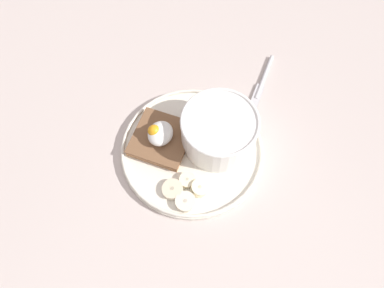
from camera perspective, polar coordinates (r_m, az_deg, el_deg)
name	(u,v)px	position (r cm, az deg, el deg)	size (l,w,h in cm)	color
ground_plane	(192,154)	(68.10, 0.00, -1.50)	(120.00, 120.00, 2.00)	beige
plate	(192,150)	(66.48, 0.00, -0.85)	(25.34, 25.34, 1.60)	silver
oatmeal_bowl	(219,130)	(64.30, 4.13, 2.12)	(13.30, 13.30, 6.77)	white
toast_slice	(161,139)	(66.48, -4.71, 0.80)	(10.19, 10.19, 1.53)	brown
poached_egg	(159,133)	(64.67, -4.99, 1.67)	(4.88, 4.30, 3.14)	white
banana_slice_front	(187,180)	(63.36, -0.71, -5.53)	(3.90, 3.90, 1.19)	#F7EBC1
banana_slice_left	(185,202)	(62.08, -1.02, -8.79)	(4.69, 4.70, 1.24)	#F1E3C8
banana_slice_back	(172,189)	(62.86, -3.07, -6.87)	(4.83, 4.86, 1.34)	beige
banana_slice_right	(200,188)	(62.68, 1.19, -6.72)	(4.28, 4.32, 1.73)	#F5E8BB
knife	(261,84)	(75.49, 10.55, 8.99)	(14.58, 1.72, 0.80)	silver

